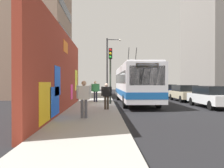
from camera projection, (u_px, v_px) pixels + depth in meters
ground_plane at (115, 106)px, 17.43m from camera, size 80.00×80.00×0.00m
sidewalk_slab at (94, 105)px, 17.37m from camera, size 48.00×3.20×0.15m
graffiti_wall at (62, 72)px, 13.28m from camera, size 14.00×0.32×4.91m
building_far_left at (36, 37)px, 27.50m from camera, size 10.41×7.32×14.91m
building_far_right at (214, 34)px, 35.90m from camera, size 13.28×6.55×19.39m
city_bus at (134, 83)px, 19.37m from camera, size 11.44×2.64×5.04m
parked_car_white at (212, 96)px, 16.22m from camera, size 4.74×1.93×1.58m
parked_car_champagne at (184, 93)px, 21.68m from camera, size 4.43×1.91×1.58m
parked_car_navy at (167, 90)px, 27.75m from camera, size 4.83×1.81×1.58m
pedestrian_at_curb at (107, 94)px, 13.92m from camera, size 0.22×0.66×1.63m
pedestrian_midblock at (95, 90)px, 19.29m from camera, size 0.24×0.71×1.79m
pedestrian_near_wall at (84, 96)px, 10.55m from camera, size 0.24×0.70×1.77m
traffic_light at (110, 66)px, 17.48m from camera, size 0.49×0.28×4.38m
street_lamp at (109, 63)px, 26.12m from camera, size 0.44×1.73×6.86m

